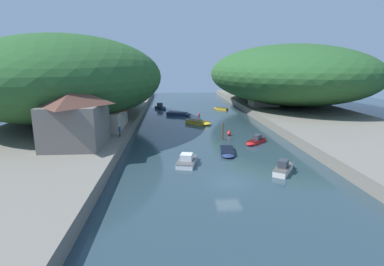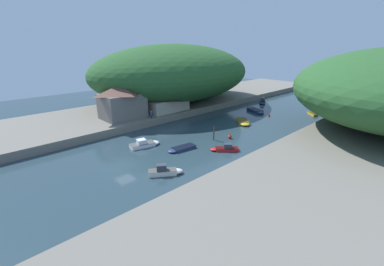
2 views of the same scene
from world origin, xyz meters
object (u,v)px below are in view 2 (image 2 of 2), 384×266
object	(u,v)px
channel_buoy_far	(230,136)
boat_navy_launch	(166,171)
person_on_quay	(151,114)
right_bank_cottage	(355,110)
boat_red_skiff	(145,144)
boat_small_dinghy	(243,122)
boathouse_shed	(165,100)
boat_white_cruiser	(224,149)
boat_far_right_bank	(181,149)
boat_far_upstream	(262,102)
waterfront_building	(122,101)
boat_yellow_tender	(312,114)
boat_cabin_cruiser	(256,111)
channel_buoy_near	(269,115)

from	to	relation	value
channel_buoy_far	boat_navy_launch	bearing A→B (deg)	-80.64
person_on_quay	right_bank_cottage	bearing A→B (deg)	-35.31
boat_red_skiff	boat_small_dinghy	world-z (taller)	boat_red_skiff
boathouse_shed	boat_white_cruiser	xyz separation A→B (m)	(23.69, -6.05, -3.61)
right_bank_cottage	boat_far_right_bank	size ratio (longest dim) A/B	1.33
boat_white_cruiser	boat_far_upstream	distance (m)	38.82
boat_far_right_bank	person_on_quay	distance (m)	15.47
boathouse_shed	boat_red_skiff	world-z (taller)	boathouse_shed
boathouse_shed	boat_red_skiff	distance (m)	19.76
boat_navy_launch	waterfront_building	bearing A→B (deg)	-163.01
boat_white_cruiser	boat_yellow_tender	distance (m)	33.66
waterfront_building	boat_small_dinghy	bearing A→B (deg)	47.94
boat_far_right_bank	boat_small_dinghy	xyz separation A→B (m)	(-1.76, 19.90, 0.10)
boat_red_skiff	boat_navy_launch	world-z (taller)	boat_navy_launch
boathouse_shed	boat_cabin_cruiser	bearing A→B (deg)	55.75
right_bank_cottage	boat_far_right_bank	bearing A→B (deg)	-113.98
boat_white_cruiser	channel_buoy_far	world-z (taller)	boat_white_cruiser
boathouse_shed	right_bank_cottage	size ratio (longest dim) A/B	1.54
waterfront_building	channel_buoy_far	distance (m)	24.19
boathouse_shed	boat_far_upstream	bearing A→B (deg)	74.08
boat_navy_launch	right_bank_cottage	bearing A→B (deg)	109.74
boat_small_dinghy	channel_buoy_near	size ratio (longest dim) A/B	6.96
boat_far_right_bank	channel_buoy_near	world-z (taller)	channel_buoy_near
boat_white_cruiser	channel_buoy_far	bearing A→B (deg)	-16.82
boat_white_cruiser	boat_cabin_cruiser	distance (m)	27.48
boathouse_shed	person_on_quay	bearing A→B (deg)	-60.17
boathouse_shed	channel_buoy_near	distance (m)	25.57
boat_far_right_bank	boat_far_upstream	world-z (taller)	boat_far_upstream
boathouse_shed	boat_far_right_bank	distance (m)	21.90
boat_cabin_cruiser	channel_buoy_near	bearing A→B (deg)	98.58
channel_buoy_near	boat_far_upstream	bearing A→B (deg)	128.40
boathouse_shed	boat_far_right_bank	size ratio (longest dim) A/B	2.06
boathouse_shed	boat_navy_launch	bearing A→B (deg)	-37.54
right_bank_cottage	channel_buoy_near	bearing A→B (deg)	-162.24
boat_navy_launch	boathouse_shed	bearing A→B (deg)	176.23
boat_far_right_bank	boat_yellow_tender	size ratio (longest dim) A/B	1.37
boat_white_cruiser	boat_red_skiff	bearing A→B (deg)	81.27
boat_far_upstream	boat_red_skiff	bearing A→B (deg)	65.34
boat_cabin_cruiser	boathouse_shed	bearing A→B (deg)	-11.95
boathouse_shed	person_on_quay	distance (m)	7.87
boathouse_shed	boat_cabin_cruiser	world-z (taller)	boathouse_shed
right_bank_cottage	boat_navy_launch	distance (m)	43.03
boathouse_shed	person_on_quay	size ratio (longest dim) A/B	6.32
boat_far_right_bank	boat_red_skiff	size ratio (longest dim) A/B	0.95
boat_yellow_tender	boat_small_dinghy	world-z (taller)	boat_small_dinghy
boat_far_right_bank	person_on_quay	xyz separation A→B (m)	(-14.67, 4.39, 2.24)
right_bank_cottage	boat_small_dinghy	xyz separation A→B (m)	(-17.17, -14.75, -3.34)
boat_navy_launch	boat_small_dinghy	distance (m)	27.72
boat_far_right_bank	boat_navy_launch	bearing A→B (deg)	132.85
boat_yellow_tender	channel_buoy_near	size ratio (longest dim) A/B	4.85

